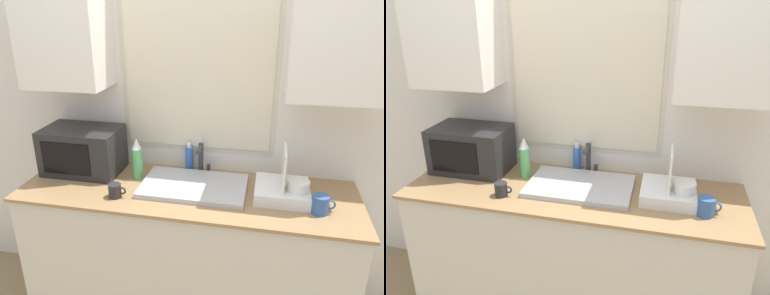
{
  "view_description": "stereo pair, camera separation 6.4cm",
  "coord_description": "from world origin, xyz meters",
  "views": [
    {
      "loc": [
        0.43,
        -1.6,
        1.98
      ],
      "look_at": [
        0.04,
        0.28,
        1.21
      ],
      "focal_mm": 35.0,
      "sensor_mm": 36.0,
      "label": 1
    },
    {
      "loc": [
        0.49,
        -1.58,
        1.98
      ],
      "look_at": [
        0.04,
        0.28,
        1.21
      ],
      "focal_mm": 35.0,
      "sensor_mm": 36.0,
      "label": 2
    }
  ],
  "objects": [
    {
      "name": "faucet",
      "position": [
        0.04,
        0.54,
        1.05
      ],
      "size": [
        0.08,
        0.14,
        0.2
      ],
      "color": "#333338",
      "rests_on": "countertop"
    },
    {
      "name": "countertop",
      "position": [
        0.0,
        0.31,
        0.47
      ],
      "size": [
        1.97,
        0.65,
        0.93
      ],
      "color": "beige",
      "rests_on": "ground_plane"
    },
    {
      "name": "dish_rack",
      "position": [
        0.55,
        0.33,
        0.99
      ],
      "size": [
        0.3,
        0.3,
        0.29
      ],
      "color": "white",
      "rests_on": "countertop"
    },
    {
      "name": "spray_bottle",
      "position": [
        -0.33,
        0.4,
        1.06
      ],
      "size": [
        0.06,
        0.06,
        0.26
      ],
      "color": "#59B266",
      "rests_on": "countertop"
    },
    {
      "name": "sink_basin",
      "position": [
        0.04,
        0.33,
        0.95
      ],
      "size": [
        0.61,
        0.39,
        0.03
      ],
      "color": "#B2B2B7",
      "rests_on": "countertop"
    },
    {
      "name": "mug_near_sink",
      "position": [
        -0.38,
        0.14,
        0.98
      ],
      "size": [
        0.1,
        0.07,
        0.08
      ],
      "color": "#262628",
      "rests_on": "countertop"
    },
    {
      "name": "soap_bottle",
      "position": [
        -0.05,
        0.58,
        1.02
      ],
      "size": [
        0.05,
        0.05,
        0.19
      ],
      "color": "blue",
      "rests_on": "countertop"
    },
    {
      "name": "wall_back",
      "position": [
        0.0,
        0.62,
        1.39
      ],
      "size": [
        6.0,
        0.38,
        2.6
      ],
      "color": "silver",
      "rests_on": "ground_plane"
    },
    {
      "name": "microwave",
      "position": [
        -0.71,
        0.42,
        1.08
      ],
      "size": [
        0.48,
        0.31,
        0.29
      ],
      "color": "#232326",
      "rests_on": "countertop"
    },
    {
      "name": "mug_by_rack",
      "position": [
        0.74,
        0.19,
        0.99
      ],
      "size": [
        0.12,
        0.09,
        0.1
      ],
      "color": "#335999",
      "rests_on": "countertop"
    }
  ]
}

